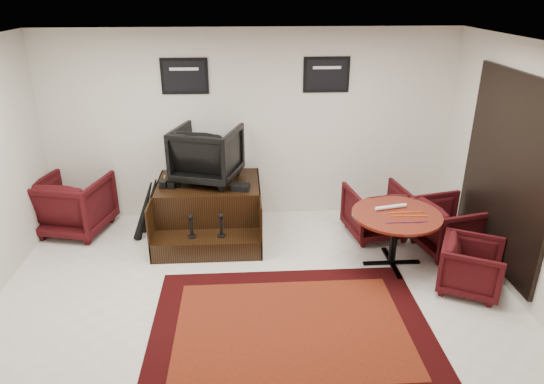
{
  "coord_description": "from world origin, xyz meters",
  "views": [
    {
      "loc": [
        -0.1,
        -4.43,
        3.33
      ],
      "look_at": [
        0.23,
        0.9,
        1.03
      ],
      "focal_mm": 32.0,
      "sensor_mm": 36.0,
      "label": 1
    }
  ],
  "objects_px": {
    "table_chair_back": "(376,209)",
    "table_chair_window": "(449,224)",
    "shine_chair": "(207,151)",
    "armchair_side": "(74,202)",
    "table_chair_corner": "(472,264)",
    "shine_podium": "(209,210)",
    "meeting_table": "(396,220)"
  },
  "relations": [
    {
      "from": "armchair_side",
      "to": "table_chair_corner",
      "type": "height_order",
      "value": "armchair_side"
    },
    {
      "from": "armchair_side",
      "to": "meeting_table",
      "type": "height_order",
      "value": "armchair_side"
    },
    {
      "from": "table_chair_window",
      "to": "table_chair_corner",
      "type": "height_order",
      "value": "table_chair_window"
    },
    {
      "from": "shine_podium",
      "to": "table_chair_back",
      "type": "bearing_deg",
      "value": -5.32
    },
    {
      "from": "table_chair_window",
      "to": "table_chair_corner",
      "type": "bearing_deg",
      "value": 160.66
    },
    {
      "from": "shine_chair",
      "to": "table_chair_window",
      "type": "bearing_deg",
      "value": -177.43
    },
    {
      "from": "meeting_table",
      "to": "table_chair_window",
      "type": "xyz_separation_m",
      "value": [
        0.84,
        0.31,
        -0.24
      ]
    },
    {
      "from": "armchair_side",
      "to": "table_chair_corner",
      "type": "distance_m",
      "value": 5.37
    },
    {
      "from": "shine_chair",
      "to": "table_chair_window",
      "type": "height_order",
      "value": "shine_chair"
    },
    {
      "from": "table_chair_corner",
      "to": "shine_chair",
      "type": "bearing_deg",
      "value": 86.98
    },
    {
      "from": "table_chair_corner",
      "to": "table_chair_window",
      "type": "bearing_deg",
      "value": 20.68
    },
    {
      "from": "shine_chair",
      "to": "table_chair_window",
      "type": "relative_size",
      "value": 1.11
    },
    {
      "from": "shine_podium",
      "to": "meeting_table",
      "type": "relative_size",
      "value": 1.36
    },
    {
      "from": "armchair_side",
      "to": "table_chair_corner",
      "type": "bearing_deg",
      "value": 173.83
    },
    {
      "from": "shine_podium",
      "to": "shine_chair",
      "type": "bearing_deg",
      "value": 90.0
    },
    {
      "from": "shine_podium",
      "to": "table_chair_window",
      "type": "bearing_deg",
      "value": -12.7
    },
    {
      "from": "meeting_table",
      "to": "table_chair_window",
      "type": "height_order",
      "value": "table_chair_window"
    },
    {
      "from": "meeting_table",
      "to": "table_chair_corner",
      "type": "xyz_separation_m",
      "value": [
        0.73,
        -0.62,
        -0.29
      ]
    },
    {
      "from": "table_chair_back",
      "to": "table_chair_corner",
      "type": "xyz_separation_m",
      "value": [
        0.75,
        -1.43,
        -0.06
      ]
    },
    {
      "from": "table_chair_corner",
      "to": "meeting_table",
      "type": "bearing_deg",
      "value": 76.82
    },
    {
      "from": "table_chair_corner",
      "to": "armchair_side",
      "type": "bearing_deg",
      "value": 97.23
    },
    {
      "from": "shine_podium",
      "to": "meeting_table",
      "type": "xyz_separation_m",
      "value": [
        2.39,
        -1.04,
        0.29
      ]
    },
    {
      "from": "table_chair_back",
      "to": "table_chair_window",
      "type": "relative_size",
      "value": 1.02
    },
    {
      "from": "armchair_side",
      "to": "table_chair_back",
      "type": "relative_size",
      "value": 1.15
    },
    {
      "from": "shine_chair",
      "to": "meeting_table",
      "type": "relative_size",
      "value": 0.79
    },
    {
      "from": "shine_chair",
      "to": "armchair_side",
      "type": "bearing_deg",
      "value": 17.31
    },
    {
      "from": "shine_chair",
      "to": "shine_podium",
      "type": "bearing_deg",
      "value": 107.76
    },
    {
      "from": "armchair_side",
      "to": "meeting_table",
      "type": "bearing_deg",
      "value": 178.12
    },
    {
      "from": "shine_chair",
      "to": "table_chair_back",
      "type": "xyz_separation_m",
      "value": [
        2.37,
        -0.37,
        -0.79
      ]
    },
    {
      "from": "armchair_side",
      "to": "meeting_table",
      "type": "relative_size",
      "value": 0.84
    },
    {
      "from": "shine_chair",
      "to": "meeting_table",
      "type": "bearing_deg",
      "value": 171.36
    },
    {
      "from": "armchair_side",
      "to": "table_chair_corner",
      "type": "relative_size",
      "value": 1.34
    }
  ]
}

